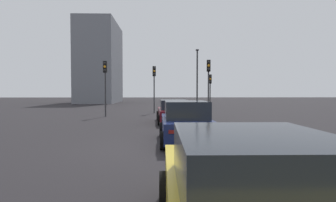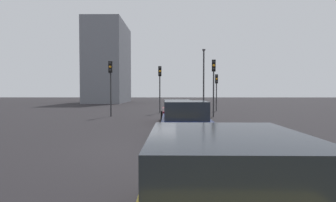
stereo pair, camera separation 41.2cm
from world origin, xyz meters
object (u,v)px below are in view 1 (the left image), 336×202
Objects in this scene: car_navy_left_second at (186,123)px; traffic_light_far_right at (105,77)px; car_yellow_left_third at (249,199)px; traffic_light_near_left at (154,79)px; traffic_light_near_right at (209,76)px; street_lamp_kerbside at (197,73)px; car_maroon_left_lead at (174,112)px; traffic_light_far_left at (210,85)px.

traffic_light_far_right is (11.22, 5.29, 2.33)m from car_navy_left_second.
car_navy_left_second is at bearing 0.72° from car_yellow_left_third.
traffic_light_near_left reaches higher than car_navy_left_second.
traffic_light_near_left is at bearing 135.49° from traffic_light_far_right.
car_navy_left_second is 1.03× the size of traffic_light_near_left.
traffic_light_far_right is at bearing 16.20° from car_yellow_left_third.
traffic_light_near_right reaches higher than traffic_light_far_right.
street_lamp_kerbside is (19.45, -2.97, 3.13)m from car_navy_left_second.
car_maroon_left_lead is 11.34m from traffic_light_far_left.
car_navy_left_second is 17.85m from traffic_light_far_left.
traffic_light_near_left is at bearing 136.07° from street_lamp_kerbside.
traffic_light_far_left is (6.36, -1.26, -0.51)m from traffic_light_near_right.
street_lamp_kerbside is at bearing -9.22° from car_navy_left_second.
car_maroon_left_lead is 1.09× the size of traffic_light_far_right.
traffic_light_far_left is at bearing -23.74° from car_maroon_left_lead.
traffic_light_near_left is (14.75, 1.55, 2.28)m from car_navy_left_second.
car_yellow_left_third is 1.11× the size of traffic_light_near_left.
traffic_light_far_right is at bearing 134.91° from street_lamp_kerbside.
street_lamp_kerbside is at bearing -15.92° from car_maroon_left_lead.
traffic_light_far_right is (4.30, 5.14, 2.40)m from car_maroon_left_lead.
traffic_light_near_right is at bearing -14.63° from car_navy_left_second.
traffic_light_far_right is at bearing -51.90° from traffic_light_far_left.
traffic_light_near_right is 1.02× the size of traffic_light_far_right.
traffic_light_near_left is at bearing 8.23° from car_maroon_left_lead.
car_maroon_left_lead is 14.50m from car_yellow_left_third.
car_yellow_left_third is (-14.49, -0.20, 0.04)m from car_maroon_left_lead.
traffic_light_near_left is 5.75m from traffic_light_near_right.
car_navy_left_second is 0.93× the size of car_yellow_left_third.
traffic_light_far_right reaches higher than car_navy_left_second.
traffic_light_far_right is at bearing -53.59° from traffic_light_near_left.
traffic_light_near_left is 5.14m from traffic_light_far_right.
traffic_light_near_right is 1.20× the size of traffic_light_far_left.
traffic_light_near_right reaches higher than car_navy_left_second.
car_maroon_left_lead is 1.11× the size of traffic_light_near_left.
car_yellow_left_third is at bearing -4.14° from traffic_light_far_left.
traffic_light_far_left is at bearing 107.58° from traffic_light_near_left.
street_lamp_kerbside is (4.69, -4.52, 0.85)m from traffic_light_near_left.
traffic_light_far_left is 11.11m from traffic_light_far_right.
car_yellow_left_third reaches higher than car_maroon_left_lead.
traffic_light_near_right is 8.04m from traffic_light_far_right.
traffic_light_near_right is at bearing -7.94° from car_yellow_left_third.
traffic_light_near_right reaches higher than traffic_light_far_left.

